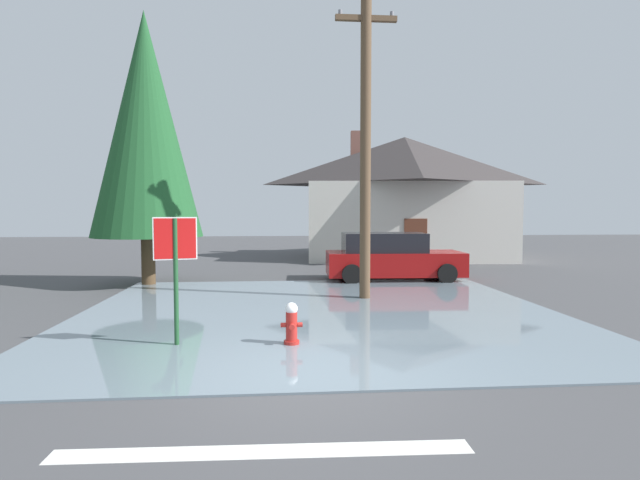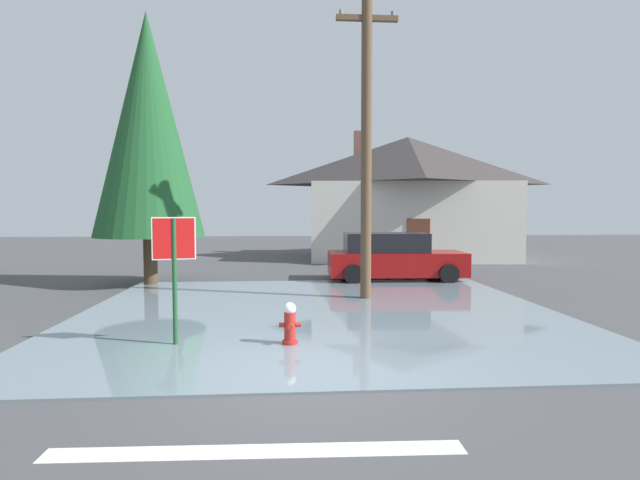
# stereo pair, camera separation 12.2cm
# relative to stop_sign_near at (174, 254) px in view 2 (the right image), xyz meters

# --- Properties ---
(ground_plane) EXTENTS (80.00, 80.00, 0.10)m
(ground_plane) POSITION_rel_stop_sign_near_xyz_m (2.23, -1.62, -1.64)
(ground_plane) COLOR #424244
(flood_puddle) EXTENTS (10.82, 10.28, 0.03)m
(flood_puddle) POSITION_rel_stop_sign_near_xyz_m (2.69, 2.66, -1.57)
(flood_puddle) COLOR slate
(flood_puddle) RESTS_ON ground
(lane_stop_bar) EXTENTS (4.09, 0.42, 0.01)m
(lane_stop_bar) POSITION_rel_stop_sign_near_xyz_m (1.59, -3.97, -1.59)
(lane_stop_bar) COLOR silver
(lane_stop_bar) RESTS_ON ground
(stop_sign_near) EXTENTS (0.71, 0.19, 2.23)m
(stop_sign_near) POSITION_rel_stop_sign_near_xyz_m (0.00, 0.00, 0.00)
(stop_sign_near) COLOR #1E4C28
(stop_sign_near) RESTS_ON ground
(fire_hydrant) EXTENTS (0.38, 0.32, 0.75)m
(fire_hydrant) POSITION_rel_stop_sign_near_xyz_m (1.97, -0.12, -1.22)
(fire_hydrant) COLOR #AD231E
(fire_hydrant) RESTS_ON ground
(utility_pole) EXTENTS (1.60, 0.28, 7.88)m
(utility_pole) POSITION_rel_stop_sign_near_xyz_m (4.04, 4.37, 2.52)
(utility_pole) COLOR brown
(utility_pole) RESTS_ON ground
(house) EXTENTS (10.79, 8.28, 6.50)m
(house) POSITION_rel_stop_sign_near_xyz_m (8.10, 16.28, 1.54)
(house) COLOR beige
(house) RESTS_ON ground
(parked_car) EXTENTS (4.59, 2.15, 1.60)m
(parked_car) POSITION_rel_stop_sign_near_xyz_m (5.56, 7.96, -0.83)
(parked_car) COLOR maroon
(parked_car) RESTS_ON ground
(pine_tree_mid_left) EXTENTS (3.39, 3.39, 8.49)m
(pine_tree_mid_left) POSITION_rel_stop_sign_near_xyz_m (-2.32, 7.46, 3.40)
(pine_tree_mid_left) COLOR #4C3823
(pine_tree_mid_left) RESTS_ON ground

